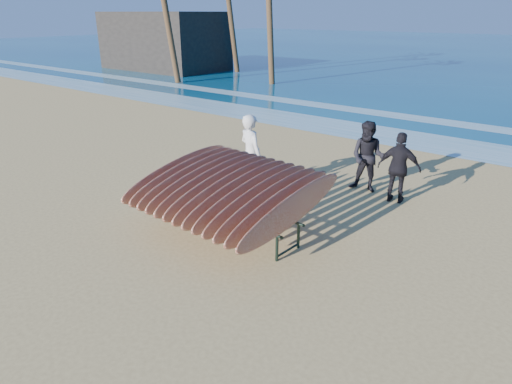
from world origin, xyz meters
TOP-DOWN VIEW (x-y plane):
  - ground at (0.00, 0.00)m, footprint 120.00×120.00m
  - foam_near at (0.00, 10.00)m, footprint 160.00×160.00m
  - foam_far at (0.00, 13.50)m, footprint 160.00×160.00m
  - surfboard_rack at (-0.57, 0.67)m, footprint 3.30×3.17m
  - person_white at (-1.62, 2.63)m, footprint 0.82×0.66m
  - person_dark_a at (0.57, 4.47)m, footprint 0.94×0.78m
  - person_dark_b at (1.45, 4.26)m, footprint 1.04×0.59m
  - building at (-23.49, 18.91)m, footprint 9.48×5.26m

SIDE VIEW (x-z plane):
  - ground at x=0.00m, z-range 0.00..0.00m
  - foam_far at x=0.00m, z-range 0.01..0.01m
  - foam_near at x=0.00m, z-range 0.01..0.01m
  - person_dark_b at x=1.45m, z-range 0.00..1.66m
  - person_dark_a at x=0.57m, z-range 0.00..1.75m
  - surfboard_rack at x=-0.57m, z-range 0.18..1.63m
  - person_white at x=-1.62m, z-range 0.00..1.94m
  - building at x=-23.49m, z-range 0.00..4.21m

